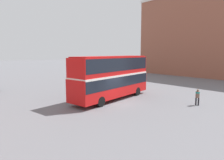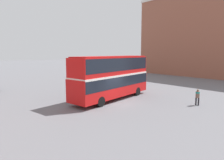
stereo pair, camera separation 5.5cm
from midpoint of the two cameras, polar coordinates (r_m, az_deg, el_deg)
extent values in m
plane|color=slate|center=(19.87, 1.05, -6.62)|extent=(240.00, 240.00, 0.00)
cube|color=#935642|center=(47.63, 25.99, 11.26)|extent=(10.07, 29.03, 16.90)
cube|color=red|center=(21.31, -0.07, -1.52)|extent=(10.55, 4.31, 2.17)
cube|color=red|center=(21.08, -0.07, 3.96)|extent=(10.38, 4.21, 1.91)
cube|color=black|center=(21.24, -0.07, -0.21)|extent=(10.45, 4.32, 1.07)
cube|color=black|center=(21.06, -0.07, 4.58)|extent=(10.24, 4.21, 1.30)
cube|color=silver|center=(21.16, -0.07, 1.46)|extent=(10.45, 4.32, 0.20)
cube|color=#A91111|center=(21.03, -0.07, 6.70)|extent=(9.90, 3.95, 0.10)
cylinder|color=black|center=(24.73, 2.67, -2.61)|extent=(1.00, 0.47, 0.96)
cylinder|color=black|center=(23.50, 7.13, -3.21)|extent=(1.00, 0.47, 0.96)
cylinder|color=black|center=(20.05, -8.17, -5.15)|extent=(1.00, 0.47, 0.96)
cylinder|color=black|center=(18.50, -3.35, -6.19)|extent=(1.00, 0.47, 0.96)
cylinder|color=#232328|center=(20.59, 23.40, -5.70)|extent=(0.14, 0.14, 0.75)
cylinder|color=#232328|center=(20.66, 22.79, -5.62)|extent=(0.14, 0.14, 0.75)
cylinder|color=brown|center=(20.49, 23.19, -3.84)|extent=(0.40, 0.40, 0.59)
cylinder|color=teal|center=(20.45, 23.22, -3.32)|extent=(0.42, 0.42, 0.13)
sphere|color=brown|center=(20.41, 23.25, -2.74)|extent=(0.20, 0.20, 0.20)
camera|label=1|loc=(0.03, -90.07, -0.01)|focal=32.00mm
camera|label=2|loc=(0.03, 89.93, 0.01)|focal=32.00mm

